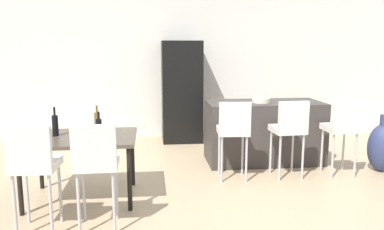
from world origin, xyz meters
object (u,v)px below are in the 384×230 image
object	(u,v)px
bar_chair_left	(234,128)
wine_glass_middle	(46,127)
dining_table	(80,142)
potted_plant	(306,118)
dining_chair_far	(96,160)
fruit_bowl	(261,100)
kitchen_island	(264,132)
floor_vase	(382,147)
wine_bottle_left	(99,129)
bar_chair_middle	(290,127)
wine_bottle_corner	(55,125)
dining_chair_near	(33,162)
bar_chair_right	(342,125)
refrigerator	(182,91)
wine_bottle_right	(97,122)

from	to	relation	value
bar_chair_left	wine_glass_middle	distance (m)	2.28
dining_table	potted_plant	distance (m)	4.68
bar_chair_left	dining_chair_far	bearing A→B (deg)	-141.36
dining_chair_far	fruit_bowl	bearing A→B (deg)	42.75
kitchen_island	dining_chair_far	xyz separation A→B (m)	(-2.22, -2.05, 0.24)
fruit_bowl	floor_vase	world-z (taller)	fruit_bowl
wine_bottle_left	kitchen_island	bearing A→B (deg)	32.24
bar_chair_middle	floor_vase	distance (m)	1.46
bar_chair_left	potted_plant	distance (m)	3.00
dining_chair_far	fruit_bowl	xyz separation A→B (m)	(2.15, 1.99, 0.26)
dining_chair_far	kitchen_island	bearing A→B (deg)	42.63
bar_chair_left	wine_bottle_corner	xyz separation A→B (m)	(-2.14, -0.40, 0.17)
fruit_bowl	floor_vase	distance (m)	1.81
kitchen_island	dining_chair_near	world-z (taller)	dining_chair_near
bar_chair_right	bar_chair_left	bearing A→B (deg)	179.99
refrigerator	fruit_bowl	xyz separation A→B (m)	(1.05, -1.56, 0.04)
wine_bottle_right	kitchen_island	bearing A→B (deg)	24.40
wine_bottle_right	wine_glass_middle	size ratio (longest dim) A/B	1.87
bar_chair_middle	wine_bottle_left	xyz separation A→B (m)	(-2.38, -0.65, 0.16)
kitchen_island	floor_vase	xyz separation A→B (m)	(1.52, -0.65, -0.12)
bar_chair_middle	dining_chair_near	size ratio (longest dim) A/B	1.00
refrigerator	floor_vase	size ratio (longest dim) A/B	2.29
wine_glass_middle	wine_bottle_right	bearing A→B (deg)	19.48
potted_plant	wine_glass_middle	bearing A→B (deg)	-146.63
kitchen_island	wine_bottle_left	size ratio (longest dim) A/B	5.48
wine_bottle_left	wine_bottle_right	bearing A→B (deg)	99.98
dining_chair_near	floor_vase	world-z (taller)	dining_chair_near
bar_chair_left	wine_bottle_corner	bearing A→B (deg)	-169.48
bar_chair_middle	wine_bottle_corner	xyz separation A→B (m)	(-2.89, -0.40, 0.17)
kitchen_island	refrigerator	world-z (taller)	refrigerator
floor_vase	wine_bottle_right	bearing A→B (deg)	-173.91
dining_table	refrigerator	world-z (taller)	refrigerator
wine_bottle_left	wine_glass_middle	xyz separation A→B (m)	(-0.60, 0.18, 0.00)
kitchen_island	wine_bottle_left	world-z (taller)	wine_bottle_left
bar_chair_left	dining_chair_far	size ratio (longest dim) A/B	1.00
fruit_bowl	floor_vase	xyz separation A→B (m)	(1.59, -0.59, -0.61)
dining_chair_far	wine_bottle_left	world-z (taller)	wine_bottle_left
bar_chair_middle	dining_chair_far	bearing A→B (deg)	-151.53
dining_chair_far	bar_chair_left	bearing A→B (deg)	38.64
wine_bottle_right	potted_plant	world-z (taller)	wine_bottle_right
bar_chair_right	floor_vase	bearing A→B (deg)	11.16
dining_chair_near	wine_bottle_right	bearing A→B (deg)	65.28
wine_bottle_left	wine_bottle_corner	distance (m)	0.57
kitchen_island	bar_chair_right	distance (m)	1.17
wine_bottle_right	bar_chair_middle	bearing A→B (deg)	6.47
bar_chair_left	wine_bottle_left	xyz separation A→B (m)	(-1.62, -0.65, 0.16)
dining_chair_near	wine_bottle_right	world-z (taller)	wine_bottle_right
dining_chair_far	wine_bottle_left	distance (m)	0.64
dining_chair_near	wine_bottle_left	size ratio (longest dim) A/B	3.35
floor_vase	dining_chair_far	bearing A→B (deg)	-159.51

